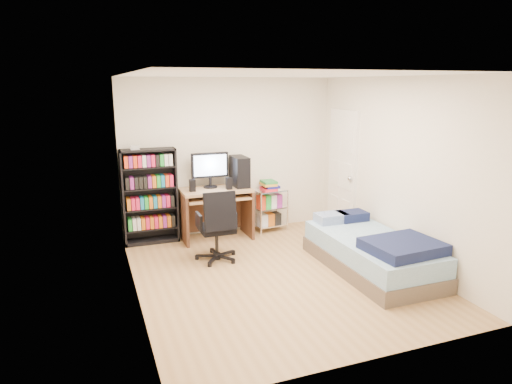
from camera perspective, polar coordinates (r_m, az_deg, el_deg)
name	(u,v)px	position (r m, az deg, el deg)	size (l,w,h in m)	color
room	(278,180)	(5.59, 2.81, 1.50)	(3.58, 4.08, 2.58)	#A98354
media_shelf	(150,195)	(7.10, -13.14, -0.41)	(0.82, 0.27, 1.52)	black
computer_desk	(221,192)	(7.21, -4.34, -0.01)	(1.08, 0.63, 1.36)	#9D7C51
office_chair	(217,238)	(6.34, -4.84, -5.78)	(0.60, 0.60, 1.01)	black
wire_cart	(269,198)	(7.57, 1.68, -0.71)	(0.57, 0.44, 0.85)	white
bed	(373,252)	(6.21, 14.36, -7.27)	(1.00, 2.00, 0.57)	brown
door	(343,172)	(7.60, 10.76, 2.52)	(0.12, 0.80, 2.00)	white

